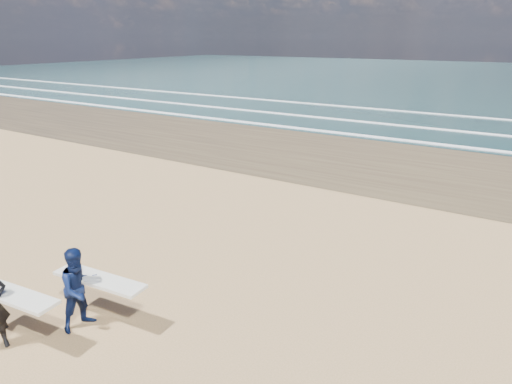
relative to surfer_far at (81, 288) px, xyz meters
The scene contains 1 object.
surfer_far is the anchor object (origin of this frame).
Camera 1 is at (9.04, -4.32, 5.89)m, focal length 32.00 mm.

